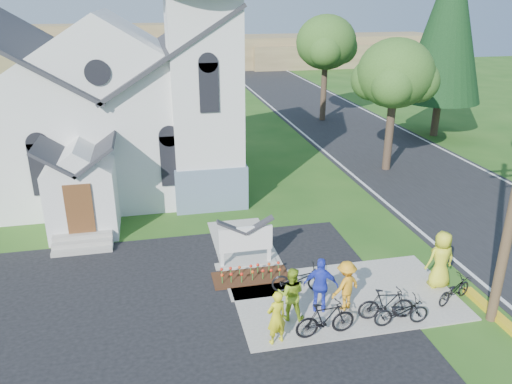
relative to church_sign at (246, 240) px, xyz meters
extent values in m
plane|color=#235117|center=(1.20, -3.20, -1.03)|extent=(120.00, 120.00, 0.00)
cube|color=black|center=(11.20, 11.80, -1.02)|extent=(8.00, 90.00, 0.02)
cube|color=gray|center=(2.70, -2.70, -1.00)|extent=(7.00, 4.00, 0.05)
cube|color=white|center=(-4.80, 9.80, 1.47)|extent=(11.00, 9.00, 5.00)
cube|color=slate|center=(-0.50, 6.50, -0.03)|extent=(3.20, 3.20, 2.00)
cube|color=white|center=(-0.50, 6.50, 3.47)|extent=(3.00, 3.00, 9.00)
cube|color=white|center=(-5.80, 4.10, 0.37)|extent=(2.60, 2.40, 2.80)
cube|color=brown|center=(-5.80, 2.87, 0.47)|extent=(1.00, 0.10, 2.00)
cube|color=gray|center=(0.00, 0.00, -0.98)|extent=(2.20, 0.40, 0.10)
cube|color=white|center=(-0.85, 0.00, -0.48)|extent=(0.12, 0.12, 1.00)
cube|color=white|center=(0.85, 0.00, -0.48)|extent=(0.12, 0.12, 1.00)
cube|color=white|center=(0.00, 0.00, 0.02)|extent=(1.90, 0.14, 0.90)
cube|color=#331F0E|center=(0.00, -0.90, -0.99)|extent=(2.60, 1.10, 0.07)
cylinder|color=#3C2B20|center=(9.70, 8.80, 1.00)|extent=(0.44, 0.44, 4.05)
ellipsoid|color=#335A1F|center=(9.70, 8.80, 4.22)|extent=(4.00, 4.00, 3.60)
cylinder|color=#3C2B20|center=(10.20, 20.80, 1.22)|extent=(0.44, 0.44, 4.50)
ellipsoid|color=#335A1F|center=(10.20, 20.80, 4.79)|extent=(4.40, 4.40, 3.96)
cylinder|color=#3C2B20|center=(16.20, 14.80, 0.17)|extent=(0.50, 0.50, 2.40)
cone|color=black|center=(16.20, 14.80, 6.37)|extent=(5.20, 5.20, 10.00)
cube|color=olive|center=(7.20, 52.80, 0.97)|extent=(60.00, 8.00, 4.00)
cube|color=olive|center=(-8.80, 54.80, 1.77)|extent=(30.00, 6.00, 5.60)
cube|color=olive|center=(23.20, 50.80, 0.47)|extent=(25.00, 6.00, 3.00)
imported|color=yellow|center=(-0.02, -4.40, -0.17)|extent=(0.68, 0.54, 1.61)
imported|color=black|center=(1.33, -2.08, -0.51)|extent=(1.85, 0.88, 0.93)
imported|color=#91B722|center=(0.67, -3.42, -0.14)|extent=(0.97, 0.86, 1.66)
imported|color=black|center=(1.40, -4.40, -0.45)|extent=(1.79, 0.60, 1.06)
imported|color=blue|center=(1.65, -3.24, -0.09)|extent=(1.12, 0.76, 1.77)
imported|color=black|center=(3.71, -4.40, -0.54)|extent=(1.68, 0.65, 0.87)
imported|color=orange|center=(2.43, -3.28, -0.18)|extent=(1.18, 0.95, 1.59)
imported|color=black|center=(3.40, -4.05, -0.47)|extent=(1.72, 0.70, 1.00)
imported|color=yellow|center=(5.90, -2.75, 0.00)|extent=(0.97, 0.65, 1.95)
imported|color=black|center=(5.90, -3.65, -0.58)|extent=(1.60, 1.09, 0.80)
camera|label=1|loc=(-2.98, -15.35, 7.94)|focal=35.00mm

